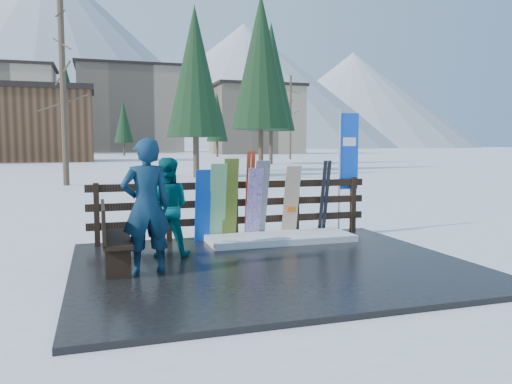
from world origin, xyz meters
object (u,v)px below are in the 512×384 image
object	(u,v)px
snowboard_3	(254,203)
rental_flag	(347,156)
snowboard_2	(230,200)
person_back	(166,207)
bench	(111,235)
snowboard_5	(291,201)
snowboard_4	(260,200)
snowboard_1	(218,202)
person_front	(146,206)
snowboard_0	(203,206)

from	to	relation	value
snowboard_3	rental_flag	world-z (taller)	rental_flag
snowboard_2	person_back	world-z (taller)	person_back
snowboard_3	bench	bearing A→B (deg)	-149.17
snowboard_5	person_back	world-z (taller)	person_back
snowboard_4	person_back	bearing A→B (deg)	-152.49
bench	snowboard_1	xyz separation A→B (m)	(1.99, 1.62, 0.23)
bench	person_front	distance (m)	0.77
rental_flag	snowboard_3	bearing A→B (deg)	-172.81
bench	person_back	world-z (taller)	person_back
snowboard_2	rental_flag	world-z (taller)	rental_flag
snowboard_3	rental_flag	bearing A→B (deg)	7.19
snowboard_1	bench	bearing A→B (deg)	-140.86
snowboard_4	snowboard_5	distance (m)	0.65
snowboard_4	rental_flag	bearing A→B (deg)	7.65
snowboard_2	snowboard_3	world-z (taller)	snowboard_2
snowboard_1	snowboard_2	bearing A→B (deg)	0.00
snowboard_1	rental_flag	distance (m)	3.00
snowboard_0	snowboard_4	distance (m)	1.15
snowboard_1	person_front	xyz separation A→B (m)	(-1.51, -2.03, 0.22)
snowboard_2	person_front	distance (m)	2.69
snowboard_0	snowboard_3	xyz separation A→B (m)	(1.01, 0.00, 0.01)
bench	rental_flag	bearing A→B (deg)	21.29
bench	snowboard_1	bearing A→B (deg)	39.14
snowboard_5	bench	bearing A→B (deg)	-155.09
snowboard_2	snowboard_3	bearing A→B (deg)	0.00
person_back	snowboard_4	bearing A→B (deg)	-139.55
rental_flag	person_back	xyz separation A→B (m)	(-3.97, -1.29, -0.79)
snowboard_3	snowboard_5	size ratio (longest dim) A/B	0.98
snowboard_0	person_front	size ratio (longest dim) A/B	0.72
snowboard_4	rental_flag	xyz separation A→B (m)	(2.01, 0.27, 0.83)
snowboard_4	rental_flag	distance (m)	2.19
snowboard_0	snowboard_2	world-z (taller)	snowboard_2
snowboard_2	snowboard_4	xyz separation A→B (m)	(0.61, 0.00, -0.02)
rental_flag	snowboard_2	bearing A→B (deg)	-174.11
snowboard_1	person_back	size ratio (longest dim) A/B	0.93
snowboard_0	snowboard_5	bearing A→B (deg)	0.00
snowboard_4	snowboard_5	bearing A→B (deg)	0.00
person_front	rental_flag	bearing A→B (deg)	-159.20
rental_flag	person_front	xyz separation A→B (m)	(-4.38, -2.30, -0.64)
bench	rental_flag	xyz separation A→B (m)	(4.86, 1.89, 1.09)
snowboard_4	snowboard_1	bearing A→B (deg)	180.00
person_front	snowboard_4	bearing A→B (deg)	-146.32
bench	snowboard_3	distance (m)	3.17
bench	snowboard_5	bearing A→B (deg)	24.91
person_front	person_back	bearing A→B (deg)	-119.00
rental_flag	snowboard_0	bearing A→B (deg)	-175.11
snowboard_4	person_back	world-z (taller)	person_back
person_front	snowboard_0	bearing A→B (deg)	-128.04
snowboard_4	snowboard_2	bearing A→B (deg)	180.00
snowboard_2	person_front	world-z (taller)	person_front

